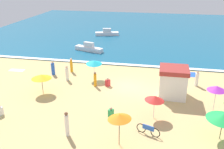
{
  "coord_description": "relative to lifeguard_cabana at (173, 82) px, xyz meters",
  "views": [
    {
      "loc": [
        2.97,
        -23.09,
        10.76
      ],
      "look_at": [
        -1.86,
        1.0,
        0.8
      ],
      "focal_mm": 40.66,
      "sensor_mm": 36.0,
      "label": 1
    }
  ],
  "objects": [
    {
      "name": "beachgoer_7",
      "position": [
        -13.67,
        -6.19,
        -1.06
      ],
      "size": [
        0.49,
        0.49,
        0.89
      ],
      "color": "white",
      "rests_on": "ground_plane"
    },
    {
      "name": "beachgoer_4",
      "position": [
        2.46,
        2.86,
        -0.7
      ],
      "size": [
        0.5,
        0.5,
        1.59
      ],
      "color": "white",
      "rests_on": "ground_plane"
    },
    {
      "name": "beachgoer_6",
      "position": [
        -6.34,
        1.05,
        -1.04
      ],
      "size": [
        0.51,
        0.51,
        0.92
      ],
      "color": "red",
      "rests_on": "ground_plane"
    },
    {
      "name": "beach_umbrella_1",
      "position": [
        3.32,
        -2.17,
        0.67
      ],
      "size": [
        1.94,
        1.94,
        2.33
      ],
      "color": "silver",
      "rests_on": "ground_plane"
    },
    {
      "name": "beach_umbrella_9",
      "position": [
        -3.6,
        -8.04,
        0.72
      ],
      "size": [
        1.74,
        1.72,
        2.39
      ],
      "color": "#4C3823",
      "rests_on": "ground_plane"
    },
    {
      "name": "ground_plane",
      "position": [
        -4.28,
        1.21,
        -1.44
      ],
      "size": [
        60.0,
        60.0,
        0.0
      ],
      "primitive_type": "plane",
      "color": "#D8B775"
    },
    {
      "name": "beach_umbrella_3",
      "position": [
        -8.18,
        2.65,
        0.42
      ],
      "size": [
        2.22,
        2.23,
        2.08
      ],
      "color": "silver",
      "rests_on": "ground_plane"
    },
    {
      "name": "beachgoer_1",
      "position": [
        -4.85,
        -4.64,
        -1.09
      ],
      "size": [
        0.45,
        0.45,
        0.82
      ],
      "color": "green",
      "rests_on": "ground_plane"
    },
    {
      "name": "beach_umbrella_6",
      "position": [
        -1.5,
        -4.17,
        0.29
      ],
      "size": [
        1.69,
        1.67,
        1.97
      ],
      "color": "silver",
      "rests_on": "ground_plane"
    },
    {
      "name": "beachgoer_11",
      "position": [
        -7.57,
        0.71,
        -0.7
      ],
      "size": [
        0.29,
        0.29,
        1.54
      ],
      "color": "orange",
      "rests_on": "ground_plane"
    },
    {
      "name": "beachgoer_0",
      "position": [
        -10.89,
        1.65,
        -0.65
      ],
      "size": [
        0.41,
        0.41,
        1.63
      ],
      "color": "white",
      "rests_on": "ground_plane"
    },
    {
      "name": "lifeguard_cabana",
      "position": [
        0.0,
        0.0,
        0.0
      ],
      "size": [
        2.58,
        2.46,
        2.82
      ],
      "color": "white",
      "rests_on": "ground_plane"
    },
    {
      "name": "wave_breaker_foam",
      "position": [
        -4.28,
        7.51,
        -1.33
      ],
      "size": [
        57.0,
        0.7,
        0.01
      ],
      "primitive_type": "cube",
      "color": "white",
      "rests_on": "ocean_water"
    },
    {
      "name": "beachgoer_2",
      "position": [
        -7.35,
        -7.75,
        -0.51
      ],
      "size": [
        0.39,
        0.39,
        1.89
      ],
      "color": "white",
      "rests_on": "ground_plane"
    },
    {
      "name": "ocean_water",
      "position": [
        -4.28,
        29.21,
        -1.39
      ],
      "size": [
        60.0,
        44.0,
        0.1
      ],
      "primitive_type": "cube",
      "color": "#196084",
      "rests_on": "ground_plane"
    },
    {
      "name": "beach_umbrella_0",
      "position": [
        3.15,
        -6.04,
        0.33
      ],
      "size": [
        3.16,
        3.16,
        2.0
      ],
      "color": "#4C3823",
      "rests_on": "ground_plane"
    },
    {
      "name": "beachgoer_9",
      "position": [
        -11.27,
        4.03,
        -0.61
      ],
      "size": [
        0.38,
        0.38,
        1.68
      ],
      "color": "orange",
      "rests_on": "ground_plane"
    },
    {
      "name": "beach_towel_0",
      "position": [
        2.39,
        5.9,
        -1.43
      ],
      "size": [
        0.87,
        1.53,
        0.01
      ],
      "color": "blue",
      "rests_on": "ground_plane"
    },
    {
      "name": "beach_umbrella_5",
      "position": [
        -12.09,
        -1.74,
        0.26
      ],
      "size": [
        2.0,
        2.0,
        1.9
      ],
      "color": "#4C3823",
      "rests_on": "ground_plane"
    },
    {
      "name": "beach_towel_1",
      "position": [
        -17.81,
        3.25,
        -1.43
      ],
      "size": [
        1.84,
        0.91,
        0.01
      ],
      "color": "white",
      "rests_on": "ground_plane"
    },
    {
      "name": "beachgoer_5",
      "position": [
        -13.03,
        2.88,
        -0.72
      ],
      "size": [
        0.48,
        0.48,
        1.57
      ],
      "color": "blue",
      "rests_on": "ground_plane"
    },
    {
      "name": "small_boat_1",
      "position": [
        -11.57,
        12.24,
        -0.91
      ],
      "size": [
        4.41,
        2.19,
        1.3
      ],
      "color": "white",
      "rests_on": "ocean_water"
    },
    {
      "name": "small_boat_0",
      "position": [
        -11.14,
        22.45,
        -0.93
      ],
      "size": [
        4.33,
        2.17,
        1.24
      ],
      "color": "white",
      "rests_on": "ocean_water"
    },
    {
      "name": "parked_bicycle",
      "position": [
        -1.78,
        -6.51,
        -1.05
      ],
      "size": [
        1.72,
        0.71,
        0.76
      ],
      "color": "black",
      "rests_on": "ground_plane"
    }
  ]
}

